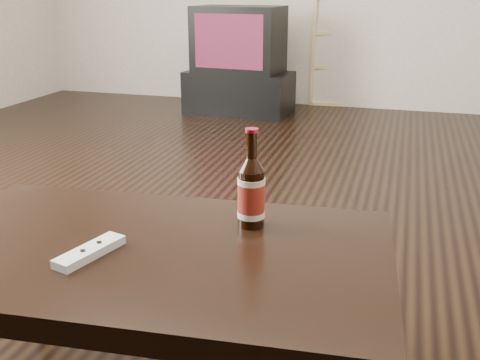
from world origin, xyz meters
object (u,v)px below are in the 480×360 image
(coffee_table, at_px, (151,267))
(beer_bottle, at_px, (251,193))
(tv_stand, at_px, (239,93))
(remote, at_px, (90,252))
(tv, at_px, (239,39))
(bookshelf, at_px, (351,29))

(coffee_table, relative_size, beer_bottle, 4.63)
(coffee_table, xyz_separation_m, beer_bottle, (0.20, 0.19, 0.15))
(tv_stand, xyz_separation_m, remote, (0.67, -3.43, 0.27))
(tv, relative_size, beer_bottle, 2.81)
(tv, bearing_deg, bookshelf, 45.17)
(beer_bottle, bearing_deg, bookshelf, 92.30)
(bookshelf, relative_size, beer_bottle, 4.83)
(tv, height_order, remote, tv)
(bookshelf, bearing_deg, remote, -97.66)
(tv_stand, distance_m, coffee_table, 3.44)
(tv, xyz_separation_m, beer_bottle, (0.98, -3.16, -0.08))
(tv_stand, xyz_separation_m, bookshelf, (0.82, 0.69, 0.48))
(beer_bottle, bearing_deg, tv_stand, 107.21)
(beer_bottle, bearing_deg, remote, -138.84)
(tv_stand, height_order, bookshelf, bookshelf)
(remote, bearing_deg, bookshelf, 103.14)
(coffee_table, bearing_deg, tv_stand, 103.11)
(bookshelf, bearing_deg, tv, -145.49)
(tv_stand, bearing_deg, beer_bottle, -67.63)
(tv_stand, distance_m, remote, 3.51)
(tv, height_order, bookshelf, bookshelf)
(tv_stand, relative_size, bookshelf, 0.69)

